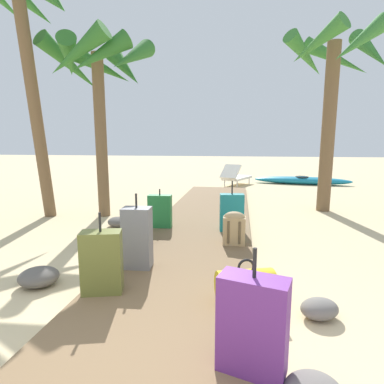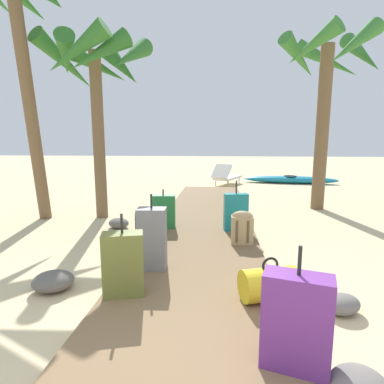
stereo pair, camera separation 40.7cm
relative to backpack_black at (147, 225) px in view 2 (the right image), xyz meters
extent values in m
plane|color=#D1BA8C|center=(0.77, 0.52, -0.35)|extent=(60.00, 60.00, 0.00)
cube|color=brown|center=(0.77, 1.42, -0.31)|extent=(1.72, 8.96, 0.08)
cube|color=black|center=(0.00, 0.00, -0.06)|extent=(0.39, 0.30, 0.44)
ellipsoid|color=black|center=(0.00, 0.00, 0.16)|extent=(0.37, 0.29, 0.17)
cylinder|color=black|center=(-0.05, -0.12, -0.06)|extent=(0.04, 0.04, 0.35)
cylinder|color=black|center=(0.11, -0.08, -0.06)|extent=(0.04, 0.04, 0.35)
cube|color=#6B2D84|center=(1.54, -2.40, 0.05)|extent=(0.47, 0.32, 0.64)
cylinder|color=black|center=(1.54, -2.40, 0.46)|extent=(0.02, 0.02, 0.19)
cube|color=tan|center=(1.38, 0.13, -0.07)|extent=(0.32, 0.20, 0.40)
ellipsoid|color=tan|center=(1.38, 0.13, 0.13)|extent=(0.31, 0.19, 0.16)
cylinder|color=brown|center=(1.30, 0.04, -0.07)|extent=(0.04, 0.04, 0.32)
cylinder|color=brown|center=(1.46, 0.03, -0.07)|extent=(0.04, 0.04, 0.32)
cube|color=olive|center=(0.13, -1.53, 0.03)|extent=(0.43, 0.30, 0.62)
cylinder|color=black|center=(0.13, -1.53, 0.44)|extent=(0.02, 0.02, 0.19)
cube|color=#237538|center=(0.09, 0.86, 0.01)|extent=(0.41, 0.21, 0.57)
cylinder|color=black|center=(0.09, 0.86, 0.35)|extent=(0.02, 0.02, 0.10)
cylinder|color=gold|center=(1.52, -1.52, -0.12)|extent=(0.59, 0.45, 0.31)
torus|color=black|center=(1.52, -1.52, 0.06)|extent=(0.16, 0.07, 0.16)
cube|color=slate|center=(0.27, -0.88, 0.08)|extent=(0.34, 0.24, 0.72)
cylinder|color=black|center=(0.27, -0.88, 0.53)|extent=(0.02, 0.02, 0.17)
cube|color=#197A7F|center=(1.32, 0.83, 0.04)|extent=(0.41, 0.23, 0.62)
cylinder|color=black|center=(1.32, 0.83, 0.46)|extent=(0.02, 0.02, 0.22)
cylinder|color=brown|center=(-1.39, 1.82, 1.29)|extent=(0.23, 0.25, 3.28)
cone|color=#2D6B28|center=(-0.63, 1.72, 2.79)|extent=(0.57, 1.56, 0.99)
cone|color=#2D6B28|center=(-1.00, 2.30, 2.73)|extent=(1.15, 1.02, 1.04)
cone|color=#2D6B28|center=(-1.57, 2.43, 2.79)|extent=(1.34, 0.72, 0.88)
cone|color=#2D6B28|center=(-2.11, 2.10, 2.78)|extent=(0.89, 1.56, 1.06)
cone|color=#2D6B28|center=(-1.85, 1.60, 2.79)|extent=(0.79, 1.14, 0.78)
cone|color=#2D6B28|center=(-1.45, 1.18, 2.77)|extent=(1.32, 0.49, 0.98)
cone|color=#2D6B28|center=(-1.09, 1.33, 2.76)|extent=(1.18, 0.91, 0.93)
cylinder|color=brown|center=(-2.51, 1.38, 1.88)|extent=(0.23, 0.73, 4.46)
cylinder|color=brown|center=(3.33, 3.05, 1.47)|extent=(0.29, 0.33, 3.64)
cone|color=#387A33|center=(4.11, 3.18, 3.09)|extent=(0.59, 1.51, 1.22)
cone|color=#387A33|center=(3.57, 3.80, 3.13)|extent=(1.58, 0.81, 1.11)
cone|color=#387A33|center=(2.86, 3.54, 3.13)|extent=(1.23, 1.21, 0.98)
cone|color=#387A33|center=(2.90, 2.63, 3.15)|extent=(1.13, 1.15, 0.85)
cone|color=#387A33|center=(3.64, 2.44, 3.10)|extent=(1.35, 0.92, 1.09)
cube|color=white|center=(1.35, 7.10, -0.09)|extent=(1.10, 1.52, 0.08)
cube|color=white|center=(1.12, 6.56, 0.19)|extent=(0.75, 0.71, 0.47)
cylinder|color=silver|center=(1.35, 7.71, -0.24)|extent=(0.04, 0.04, 0.22)
cylinder|color=silver|center=(1.79, 7.52, -0.24)|extent=(0.04, 0.04, 0.22)
cylinder|color=silver|center=(0.91, 6.68, -0.24)|extent=(0.04, 0.04, 0.22)
cylinder|color=silver|center=(1.35, 6.49, -0.24)|extent=(0.04, 0.04, 0.22)
ellipsoid|color=teal|center=(3.72, 7.70, -0.21)|extent=(3.51, 1.12, 0.28)
torus|color=black|center=(3.72, 7.70, -0.09)|extent=(0.55, 0.55, 0.05)
ellipsoid|color=#5B5651|center=(-0.77, 1.04, -0.26)|extent=(0.52, 0.51, 0.18)
ellipsoid|color=slate|center=(2.17, -1.55, -0.27)|extent=(0.42, 0.38, 0.18)
ellipsoid|color=#5B5651|center=(-0.69, -1.36, -0.25)|extent=(0.51, 0.48, 0.20)
camera|label=1|loc=(1.44, -4.24, 1.19)|focal=29.00mm
camera|label=2|loc=(1.04, -4.29, 1.19)|focal=29.00mm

